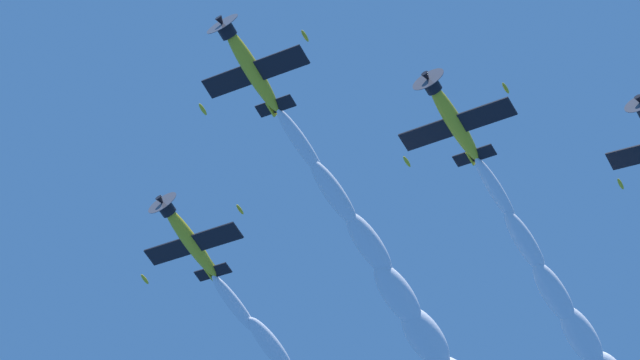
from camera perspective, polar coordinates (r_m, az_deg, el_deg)
name	(u,v)px	position (r m, az deg, el deg)	size (l,w,h in m)	color
airplane_lead	(250,66)	(96.07, -3.09, 4.99)	(8.93, 8.64, 4.43)	gold
airplane_left_wingman	(452,119)	(98.39, 5.80, 2.68)	(9.18, 8.66, 3.72)	gold
airplane_right_wingman	(189,239)	(104.94, -5.77, -2.57)	(9.14, 8.66, 3.88)	gold
smoke_trail_lead	(413,318)	(105.61, 4.10, -6.02)	(7.27, 32.12, 3.39)	white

